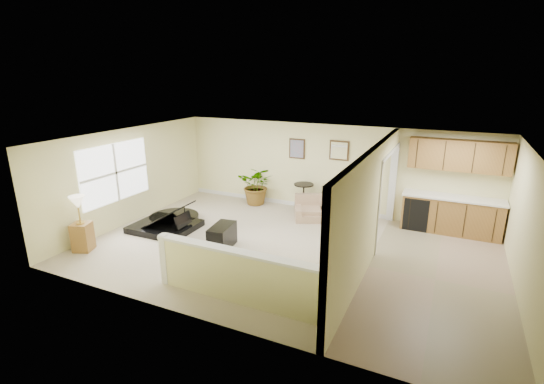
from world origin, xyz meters
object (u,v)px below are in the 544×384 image
at_px(piano_bench, 222,237).
at_px(accent_table, 304,194).
at_px(palm_plant, 257,185).
at_px(small_plant, 356,215).
at_px(loveseat, 322,208).
at_px(piano, 166,205).
at_px(lamp_stand, 81,228).

xyz_separation_m(piano_bench, accent_table, (0.79, 3.15, 0.25)).
relative_size(accent_table, palm_plant, 0.66).
relative_size(piano_bench, small_plant, 1.41).
bearing_deg(palm_plant, piano_bench, -77.27).
height_order(loveseat, accent_table, loveseat).
bearing_deg(piano, small_plant, 26.57).
bearing_deg(piano_bench, lamp_stand, -152.43).
bearing_deg(small_plant, piano_bench, -131.28).
bearing_deg(lamp_stand, palm_plant, 65.86).
bearing_deg(palm_plant, accent_table, 0.02).
bearing_deg(palm_plant, loveseat, -9.20).
bearing_deg(piano, lamp_stand, -114.12).
relative_size(piano_bench, lamp_stand, 0.63).
bearing_deg(piano_bench, piano, 166.77).
bearing_deg(loveseat, accent_table, 127.96).
relative_size(accent_table, small_plant, 1.42).
bearing_deg(accent_table, palm_plant, -179.98).
distance_m(loveseat, accent_table, 0.79).
bearing_deg(piano, palm_plant, 64.03).
bearing_deg(lamp_stand, accent_table, 52.24).
height_order(small_plant, lamp_stand, lamp_stand).
xyz_separation_m(palm_plant, lamp_stand, (-2.06, -4.59, -0.05)).
relative_size(accent_table, lamp_stand, 0.64).
bearing_deg(small_plant, palm_plant, 172.73).
relative_size(piano, small_plant, 3.32).
height_order(accent_table, lamp_stand, lamp_stand).
height_order(loveseat, lamp_stand, lamp_stand).
relative_size(piano, palm_plant, 1.54).
bearing_deg(loveseat, small_plant, -27.18).
height_order(piano_bench, accent_table, accent_table).
bearing_deg(accent_table, lamp_stand, -127.76).
height_order(piano_bench, loveseat, loveseat).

